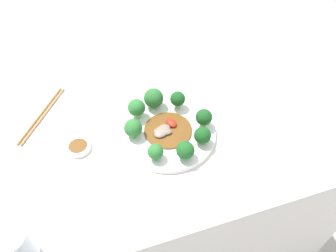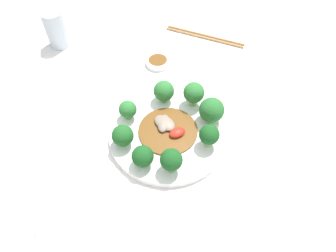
{
  "view_description": "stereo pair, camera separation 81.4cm",
  "coord_description": "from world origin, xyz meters",
  "views": [
    {
      "loc": [
        0.18,
        0.63,
        1.52
      ],
      "look_at": [
        -0.01,
        0.04,
        0.82
      ],
      "focal_mm": 35.0,
      "sensor_mm": 36.0,
      "label": 1
    },
    {
      "loc": [
        -0.46,
        0.14,
        1.41
      ],
      "look_at": [
        -0.01,
        0.04,
        0.82
      ],
      "focal_mm": 35.0,
      "sensor_mm": 36.0,
      "label": 2
    }
  ],
  "objects": [
    {
      "name": "chopsticks",
      "position": [
        0.33,
        -0.15,
        0.78
      ],
      "size": [
        0.16,
        0.22,
        0.01
      ],
      "color": "#AD7F4C",
      "rests_on": "table"
    },
    {
      "name": "broccoli_south",
      "position": [
        0.0,
        -0.07,
        0.83
      ],
      "size": [
        0.06,
        0.06,
        0.07
      ],
      "color": "#7AAD5B",
      "rests_on": "plate"
    },
    {
      "name": "broccoli_southwest",
      "position": [
        -0.07,
        -0.04,
        0.83
      ],
      "size": [
        0.05,
        0.05,
        0.06
      ],
      "color": "#89B76B",
      "rests_on": "plate"
    },
    {
      "name": "broccoli_northwest",
      "position": [
        -0.09,
        0.11,
        0.83
      ],
      "size": [
        0.05,
        0.05,
        0.05
      ],
      "color": "#89B76B",
      "rests_on": "plate"
    },
    {
      "name": "broccoli_northeast",
      "position": [
        0.05,
        0.12,
        0.83
      ],
      "size": [
        0.04,
        0.04,
        0.05
      ],
      "color": "#70A356",
      "rests_on": "plate"
    },
    {
      "name": "stirfry_center",
      "position": [
        -0.01,
        0.04,
        0.8
      ],
      "size": [
        0.14,
        0.14,
        0.02
      ],
      "color": "brown",
      "rests_on": "plate"
    },
    {
      "name": "broccoli_west",
      "position": [
        -0.11,
        0.06,
        0.84
      ],
      "size": [
        0.05,
        0.05,
        0.06
      ],
      "color": "#70A356",
      "rests_on": "plate"
    },
    {
      "name": "table",
      "position": [
        0.0,
        0.0,
        0.39
      ],
      "size": [
        1.1,
        0.69,
        0.78
      ],
      "color": "silver",
      "rests_on": "ground_plane"
    },
    {
      "name": "ground_plane",
      "position": [
        0.0,
        0.0,
        0.0
      ],
      "size": [
        8.0,
        8.0,
        0.0
      ],
      "primitive_type": "plane",
      "color": "#B7B2A8"
    },
    {
      "name": "plate",
      "position": [
        -0.01,
        0.04,
        0.79
      ],
      "size": [
        0.28,
        0.28,
        0.02
      ],
      "color": "white",
      "rests_on": "table"
    },
    {
      "name": "broccoli_north",
      "position": [
        -0.02,
        0.14,
        0.83
      ],
      "size": [
        0.05,
        0.05,
        0.06
      ],
      "color": "#89B76B",
      "rests_on": "plate"
    },
    {
      "name": "drinking_glass",
      "position": [
        0.4,
        0.28,
        0.83
      ],
      "size": [
        0.06,
        0.06,
        0.11
      ],
      "color": "silver",
      "rests_on": "table"
    },
    {
      "name": "sauce_dish",
      "position": [
        0.25,
        0.01,
        0.79
      ],
      "size": [
        0.07,
        0.07,
        0.02
      ],
      "color": "white",
      "rests_on": "table"
    },
    {
      "name": "broccoli_east",
      "position": [
        0.09,
        0.03,
        0.83
      ],
      "size": [
        0.05,
        0.05,
        0.06
      ],
      "color": "#70A356",
      "rests_on": "plate"
    },
    {
      "name": "broccoli_southeast",
      "position": [
        0.06,
        -0.04,
        0.84
      ],
      "size": [
        0.05,
        0.05,
        0.07
      ],
      "color": "#7AAD5B",
      "rests_on": "plate"
    }
  ]
}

